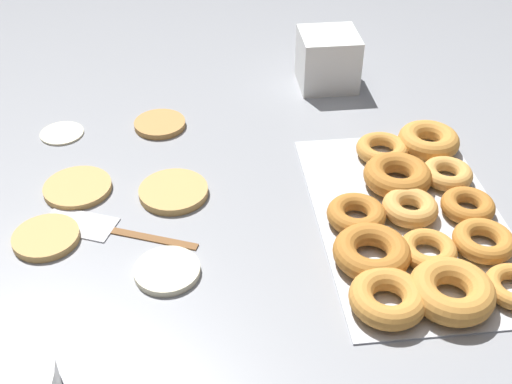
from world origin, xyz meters
name	(u,v)px	position (x,y,z in m)	size (l,w,h in m)	color
ground_plane	(182,198)	(0.00, 0.00, 0.00)	(3.00, 3.00, 0.00)	gray
pancake_0	(160,124)	(0.23, 0.04, 0.01)	(0.10, 0.10, 0.01)	#B27F42
pancake_1	(46,238)	(-0.08, 0.21, 0.01)	(0.10, 0.10, 0.01)	tan
pancake_2	(78,188)	(0.04, 0.18, 0.01)	(0.12, 0.12, 0.01)	tan
pancake_3	(173,192)	(0.01, 0.01, 0.01)	(0.12, 0.12, 0.01)	tan
pancake_4	(62,132)	(0.23, 0.23, 0.00)	(0.08, 0.08, 0.01)	beige
pancake_5	(167,271)	(-0.17, 0.03, 0.01)	(0.10, 0.10, 0.01)	beige
donut_tray	(417,218)	(-0.11, -0.37, 0.02)	(0.48, 0.30, 0.05)	silver
container_stack	(328,60)	(0.37, -0.32, 0.06)	(0.12, 0.12, 0.12)	white
spatula	(95,227)	(-0.06, 0.14, 0.00)	(0.13, 0.25, 0.01)	brown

